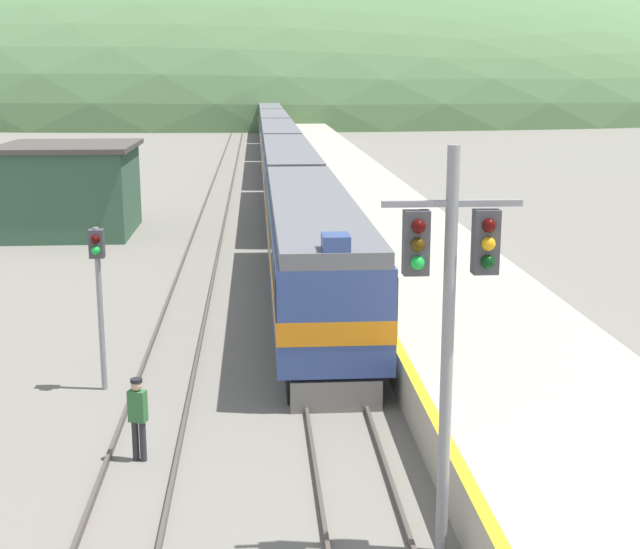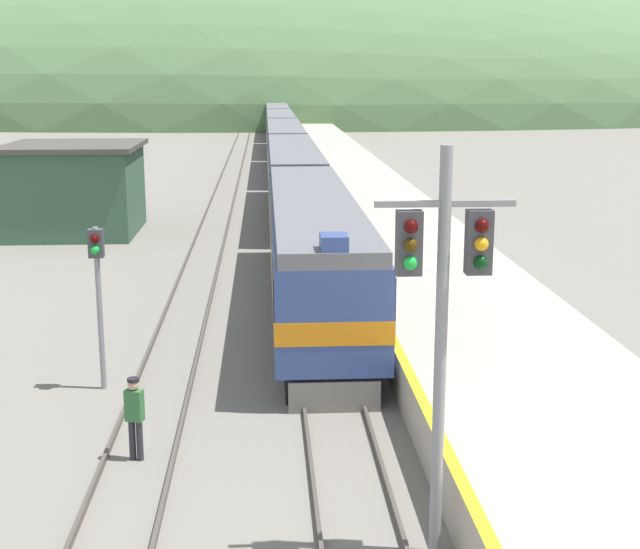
{
  "view_description": "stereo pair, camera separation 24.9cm",
  "coord_description": "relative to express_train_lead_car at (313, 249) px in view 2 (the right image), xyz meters",
  "views": [
    {
      "loc": [
        -1.82,
        -8.09,
        7.94
      ],
      "look_at": [
        -0.06,
        16.55,
        2.3
      ],
      "focal_mm": 50.0,
      "sensor_mm": 36.0,
      "label": 1
    },
    {
      "loc": [
        -1.57,
        -8.11,
        7.94
      ],
      "look_at": [
        -0.06,
        16.55,
        2.3
      ],
      "focal_mm": 50.0,
      "sensor_mm": 36.0,
      "label": 2
    }
  ],
  "objects": [
    {
      "name": "track_main",
      "position": [
        0.0,
        48.89,
        -2.05
      ],
      "size": [
        1.52,
        180.0,
        0.16
      ],
      "color": "#4C443D",
      "rests_on": "ground"
    },
    {
      "name": "track_siding",
      "position": [
        -4.28,
        48.89,
        -2.05
      ],
      "size": [
        1.52,
        180.0,
        0.16
      ],
      "color": "#4C443D",
      "rests_on": "ground"
    },
    {
      "name": "platform",
      "position": [
        4.5,
        28.89,
        -1.55
      ],
      "size": [
        5.87,
        140.0,
        1.16
      ],
      "color": "#B2A893",
      "rests_on": "ground"
    },
    {
      "name": "distant_hills",
      "position": [
        0.0,
        136.79,
        -2.13
      ],
      "size": [
        206.34,
        92.85,
        54.77
      ],
      "color": "#517547",
      "rests_on": "ground"
    },
    {
      "name": "station_shed",
      "position": [
        -11.06,
        15.68,
        0.13
      ],
      "size": [
        6.54,
        7.0,
        4.47
      ],
      "color": "#385B42",
      "rests_on": "ground"
    },
    {
      "name": "express_train_lead_car",
      "position": [
        0.0,
        0.0,
        0.0
      ],
      "size": [
        2.86,
        19.19,
        4.24
      ],
      "color": "black",
      "rests_on": "ground"
    },
    {
      "name": "carriage_second",
      "position": [
        0.0,
        20.57,
        -0.01
      ],
      "size": [
        2.85,
        19.73,
        3.88
      ],
      "color": "black",
      "rests_on": "ground"
    },
    {
      "name": "carriage_third",
      "position": [
        0.0,
        41.18,
        -0.01
      ],
      "size": [
        2.85,
        19.73,
        3.88
      ],
      "color": "black",
      "rests_on": "ground"
    },
    {
      "name": "carriage_fourth",
      "position": [
        0.0,
        61.79,
        -0.01
      ],
      "size": [
        2.85,
        19.73,
        3.88
      ],
      "color": "black",
      "rests_on": "ground"
    },
    {
      "name": "carriage_fifth",
      "position": [
        0.0,
        82.4,
        -0.01
      ],
      "size": [
        2.85,
        19.73,
        3.88
      ],
      "color": "black",
      "rests_on": "ground"
    },
    {
      "name": "signal_mast_main",
      "position": [
        1.19,
        -15.76,
        2.35
      ],
      "size": [
        2.2,
        0.42,
        6.85
      ],
      "color": "gray",
      "rests_on": "ground"
    },
    {
      "name": "signal_post_siding",
      "position": [
        -5.78,
        -7.31,
        0.87
      ],
      "size": [
        0.36,
        0.42,
        4.2
      ],
      "color": "gray",
      "rests_on": "ground"
    },
    {
      "name": "track_worker",
      "position": [
        -4.34,
        -11.68,
        -1.09
      ],
      "size": [
        0.41,
        0.33,
        1.8
      ],
      "color": "#2D2D33",
      "rests_on": "ground"
    }
  ]
}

